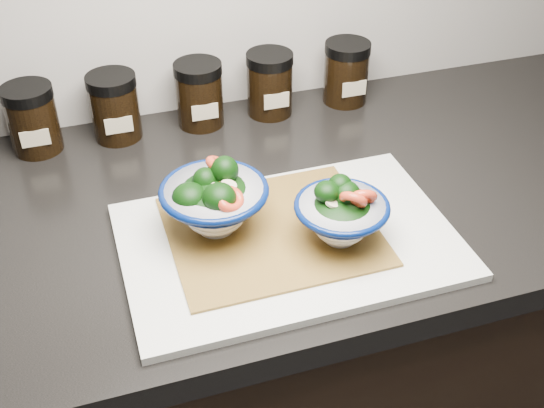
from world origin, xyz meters
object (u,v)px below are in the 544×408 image
object	(u,v)px
spice_jar_a	(32,119)
spice_jar_d	(270,84)
spice_jar_c	(199,94)
spice_jar_e	(346,72)
bowl_right	(342,214)
bowl_left	(214,200)
cutting_board	(288,241)
spice_jar_b	(115,107)

from	to	relation	value
spice_jar_a	spice_jar_d	distance (m)	0.40
spice_jar_c	spice_jar_e	xyz separation A→B (m)	(0.27, 0.00, 0.00)
bowl_right	spice_jar_d	xyz separation A→B (m)	(0.02, 0.38, 0.00)
spice_jar_e	bowl_left	bearing A→B (deg)	-136.02
bowl_left	spice_jar_e	world-z (taller)	bowl_left
spice_jar_a	bowl_left	bearing A→B (deg)	-54.28
cutting_board	spice_jar_c	distance (m)	0.36
spice_jar_b	spice_jar_d	bearing A→B (deg)	0.00
bowl_left	bowl_right	size ratio (longest dim) A/B	1.16
spice_jar_b	spice_jar_c	xyz separation A→B (m)	(0.14, 0.00, 0.00)
spice_jar_a	cutting_board	bearing A→B (deg)	-48.81
spice_jar_b	spice_jar_e	world-z (taller)	same
bowl_left	bowl_right	bearing A→B (deg)	-25.06
spice_jar_c	spice_jar_d	bearing A→B (deg)	0.00
spice_jar_d	spice_jar_e	size ratio (longest dim) A/B	1.00
bowl_left	spice_jar_a	bearing A→B (deg)	125.72
cutting_board	bowl_right	world-z (taller)	bowl_right
cutting_board	bowl_left	xyz separation A→B (m)	(-0.09, 0.05, 0.06)
spice_jar_b	spice_jar_d	xyz separation A→B (m)	(0.27, 0.00, 0.00)
cutting_board	spice_jar_a	world-z (taller)	spice_jar_a
bowl_left	spice_jar_e	bearing A→B (deg)	43.98
bowl_right	spice_jar_e	size ratio (longest dim) A/B	1.12
spice_jar_d	spice_jar_b	bearing A→B (deg)	180.00
spice_jar_c	cutting_board	bearing A→B (deg)	-83.85
cutting_board	spice_jar_e	bearing A→B (deg)	56.96
spice_jar_b	spice_jar_c	size ratio (longest dim) A/B	1.00
cutting_board	spice_jar_c	bearing A→B (deg)	96.15
cutting_board	bowl_left	world-z (taller)	bowl_left
cutting_board	bowl_left	bearing A→B (deg)	152.40
bowl_left	spice_jar_d	bearing A→B (deg)	60.33
bowl_right	spice_jar_c	world-z (taller)	spice_jar_c
bowl_right	spice_jar_b	world-z (taller)	spice_jar_b
bowl_right	spice_jar_b	xyz separation A→B (m)	(-0.25, 0.38, 0.00)
bowl_right	spice_jar_d	distance (m)	0.38
spice_jar_c	spice_jar_d	xyz separation A→B (m)	(0.13, 0.00, 0.00)
spice_jar_c	spice_jar_e	world-z (taller)	same
spice_jar_c	spice_jar_e	bearing A→B (deg)	0.00
bowl_right	spice_jar_c	distance (m)	0.40
bowl_left	spice_jar_c	size ratio (longest dim) A/B	1.31
cutting_board	spice_jar_e	size ratio (longest dim) A/B	3.98
cutting_board	spice_jar_e	world-z (taller)	spice_jar_e
spice_jar_b	spice_jar_d	world-z (taller)	same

